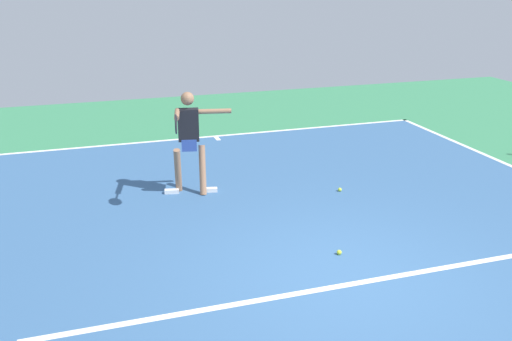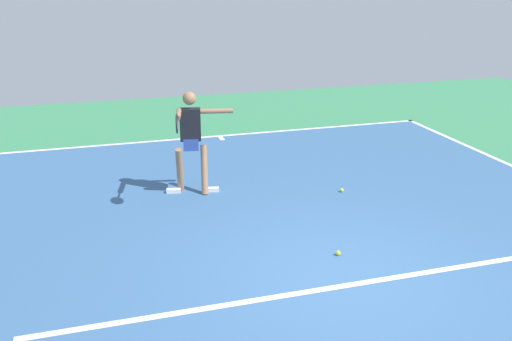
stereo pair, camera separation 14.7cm
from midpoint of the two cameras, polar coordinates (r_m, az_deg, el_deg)
name	(u,v)px [view 2 (the right image)]	position (r m, az deg, el deg)	size (l,w,h in m)	color
ground_plane	(344,279)	(7.15, 9.43, -10.72)	(22.69, 22.69, 0.00)	#388456
court_surface	(344,279)	(7.15, 9.44, -10.70)	(10.02, 13.51, 0.00)	#38608E
court_line_baseline_near	(219,136)	(13.04, -3.37, 3.49)	(10.02, 0.10, 0.01)	white
court_line_service	(349,285)	(7.04, 9.98, -11.27)	(7.52, 0.10, 0.01)	white
court_line_centre_mark	(221,138)	(12.86, -3.16, 3.26)	(0.10, 0.30, 0.01)	white
tennis_player	(191,136)	(9.39, -6.11, 3.43)	(1.15, 1.21, 1.75)	#9E7051
tennis_ball_centre_court	(342,190)	(9.80, 9.04, -1.97)	(0.07, 0.07, 0.07)	#C6E53D
tennis_ball_far_corner	(338,253)	(7.67, 8.81, -8.21)	(0.07, 0.07, 0.07)	#CCE033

